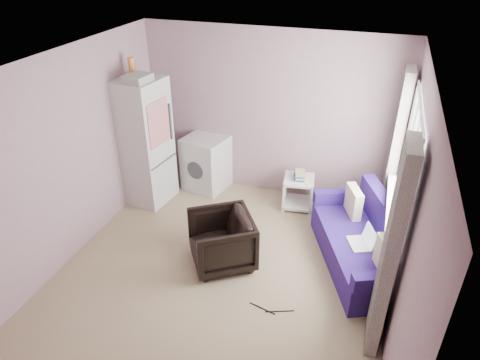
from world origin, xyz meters
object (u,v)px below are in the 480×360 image
(armchair, at_px, (221,238))
(washing_machine, at_px, (206,162))
(fridge, at_px, (143,141))
(sofa, at_px, (365,245))
(side_table, at_px, (298,190))

(armchair, relative_size, washing_machine, 0.86)
(armchair, distance_m, fridge, 2.00)
(sofa, bearing_deg, side_table, 112.23)
(side_table, height_order, sofa, sofa)
(armchair, bearing_deg, washing_machine, 174.23)
(fridge, bearing_deg, side_table, 19.69)
(washing_machine, distance_m, side_table, 1.52)
(side_table, bearing_deg, armchair, -112.17)
(washing_machine, bearing_deg, side_table, 7.95)
(armchair, bearing_deg, sofa, 74.26)
(armchair, relative_size, sofa, 0.38)
(armchair, bearing_deg, fridge, -157.33)
(washing_machine, height_order, sofa, washing_machine)
(washing_machine, xyz_separation_m, side_table, (1.50, -0.11, -0.17))
(side_table, bearing_deg, sofa, -44.24)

